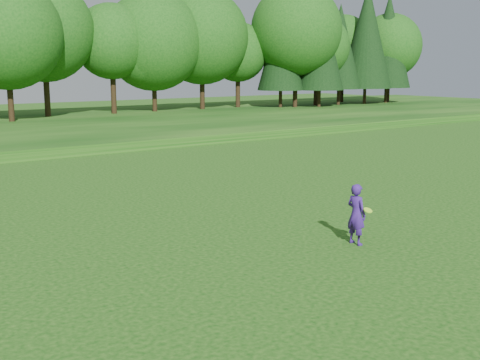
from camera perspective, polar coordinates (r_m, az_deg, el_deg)
ground at (r=16.51m, az=2.81°, el=-6.23°), size 140.00×140.00×0.00m
walking_path at (r=34.09m, az=-18.94°, el=2.03°), size 130.00×1.60×0.04m
woman at (r=16.73m, az=10.97°, el=-3.20°), size 0.42×0.78×1.69m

